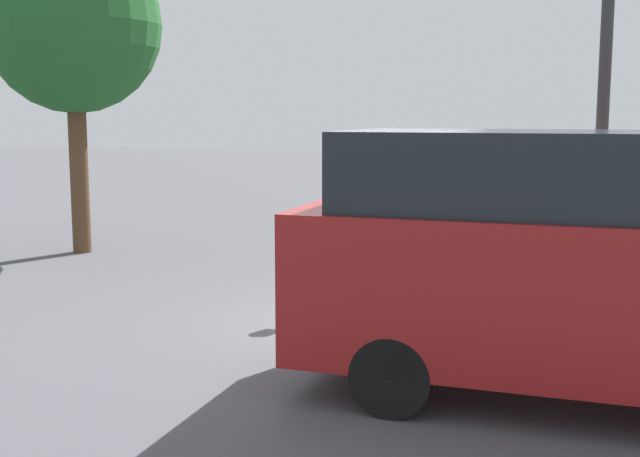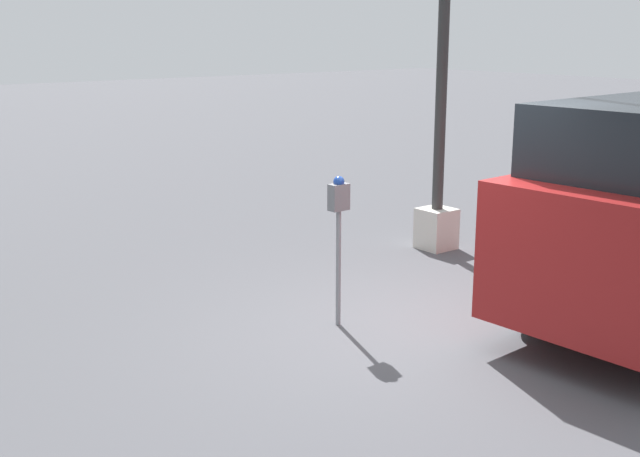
% 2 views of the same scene
% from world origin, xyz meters
% --- Properties ---
extents(ground_plane, '(80.00, 80.00, 0.00)m').
position_xyz_m(ground_plane, '(0.00, 0.00, 0.00)').
color(ground_plane, '#4C4C51').
extents(parking_meter_near, '(0.20, 0.12, 1.52)m').
position_xyz_m(parking_meter_near, '(-0.46, 0.67, 1.12)').
color(parking_meter_near, gray).
rests_on(parking_meter_near, ground).
extents(lamp_post, '(0.44, 0.44, 6.78)m').
position_xyz_m(lamp_post, '(2.41, 2.10, 2.17)').
color(lamp_post, beige).
rests_on(lamp_post, ground).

